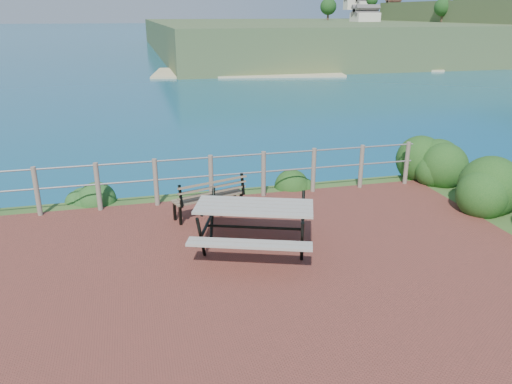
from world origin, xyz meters
TOP-DOWN VIEW (x-y plane):
  - ground at (0.00, 0.00)m, footprint 10.00×7.00m
  - ocean at (0.00, 200.00)m, footprint 1200.00×1200.00m
  - safety_railing at (0.00, 3.35)m, footprint 9.40×0.10m
  - distant_bay at (173.07, 202.61)m, footprint 290.00×232.36m
  - picnic_table at (0.32, 0.81)m, footprint 2.08×1.59m
  - park_bench at (-0.19, 2.52)m, footprint 1.48×0.79m
  - shrub_right_front at (5.49, 1.54)m, footprint 1.27×1.27m
  - shrub_right_edge at (5.18, 3.57)m, footprint 1.26×1.26m
  - shrub_lip_west at (-2.66, 4.06)m, footprint 0.83×0.83m
  - shrub_lip_east at (2.05, 3.83)m, footprint 0.83×0.83m

SIDE VIEW (x-z plane):
  - distant_bay at x=173.07m, z-range -13.52..10.48m
  - ground at x=0.00m, z-range -0.06..0.06m
  - ocean at x=0.00m, z-range 0.00..0.00m
  - shrub_right_front at x=5.49m, z-range -0.91..0.91m
  - shrub_right_edge at x=5.18m, z-range -0.89..0.89m
  - shrub_lip_west at x=-2.66m, z-range -0.29..0.29m
  - shrub_lip_east at x=2.05m, z-range -0.30..0.30m
  - picnic_table at x=0.32m, z-range 0.11..0.93m
  - park_bench at x=-0.19m, z-range 0.13..0.94m
  - safety_railing at x=0.00m, z-range 0.07..1.07m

